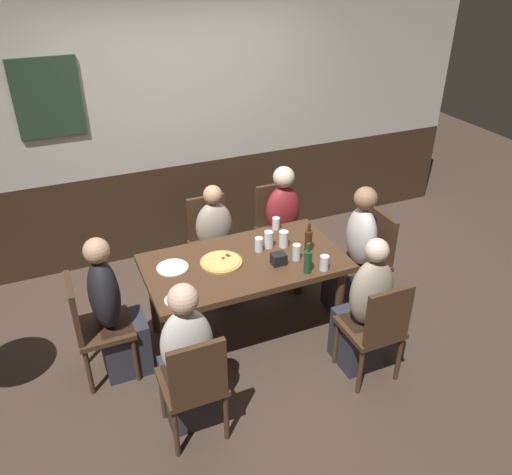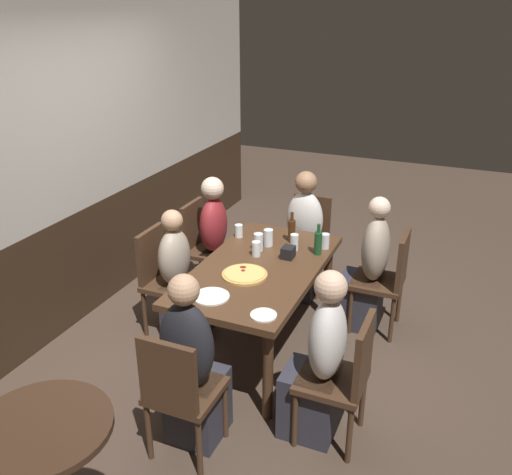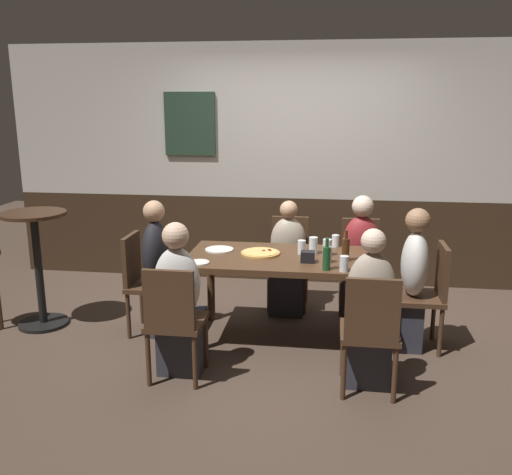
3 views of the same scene
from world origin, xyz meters
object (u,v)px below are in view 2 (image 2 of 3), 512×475
Objects in this scene: person_mid_far at (181,284)px; plate_white_small at (264,315)px; person_left_near at (318,368)px; beer_bottle_brown at (292,230)px; person_head_east at (302,244)px; chair_right_far at (203,243)px; beer_glass_half at (258,243)px; chair_head_west at (179,389)px; chair_head_east at (308,237)px; pizza at (245,274)px; person_right_far at (219,247)px; plate_white_large at (211,296)px; person_right_near at (368,274)px; chair_right_near at (387,276)px; pint_glass_stout at (239,232)px; person_head_west at (193,373)px; tumbler_water at (256,250)px; dining_table at (259,277)px; beer_glass_tall at (268,239)px; beer_bottle_green at (318,243)px; tumbler_short at (294,243)px; chair_mid_far at (163,275)px; condiment_caddy at (288,252)px; pint_glass_pale at (325,242)px.

plate_white_small is at bearing -122.97° from person_mid_far.
person_left_near reaches higher than beer_bottle_brown.
person_head_east is at bearing 21.60° from person_left_near.
chair_right_far is 6.18× the size of beer_glass_half.
chair_head_west is 0.75× the size of person_head_east.
person_left_near is at bearing -158.40° from person_head_east.
pizza is at bearing 178.50° from chair_head_east.
person_right_far reaches higher than plate_white_large.
person_mid_far is 1.53m from person_right_near.
chair_right_near reaches higher than pint_glass_stout.
person_head_east is at bearing -4.14° from plate_white_large.
person_head_west reaches higher than tumbler_water.
chair_right_near is 1.39m from person_left_near.
person_right_far is at bearing 77.71° from beer_bottle_brown.
dining_table is at bearing 25.06° from plate_white_small.
person_right_near is at bearing -39.59° from pizza.
person_head_west is 4.64× the size of beer_bottle_brown.
pizza is 0.72m from beer_bottle_brown.
beer_bottle_green is at bearing -89.99° from beer_glass_tall.
person_head_east is at bearing 12.31° from tumbler_short.
dining_table is 6.23× the size of beer_bottle_green.
chair_right_near is at bearing -78.08° from beer_bottle_brown.
person_right_near is 9.85× the size of tumbler_water.
beer_glass_tall is (-0.31, -0.77, 0.30)m from chair_right_far.
person_right_far reaches higher than chair_right_far.
beer_glass_half is at bearing -70.49° from chair_mid_far.
tumbler_short reaches higher than condiment_caddy.
beer_glass_tall is at bearing 90.01° from beer_bottle_green.
pint_glass_pale is 0.29m from beer_bottle_brown.
person_left_near is (-0.69, -0.68, -0.16)m from dining_table.
chair_mid_far is (-1.20, 0.84, 0.00)m from chair_head_east.
beer_glass_tall reaches higher than pint_glass_pale.
dining_table is 1.35× the size of person_right_near.
condiment_caddy is at bearing 123.64° from chair_right_near.
chair_right_far is at bearing 121.12° from chair_head_east.
person_head_east is 1.03× the size of person_right_far.
chair_head_west is at bearing -150.45° from person_mid_far.
person_left_near is 1.00× the size of person_right_near.
beer_glass_tall is at bearing 35.49° from person_left_near.
pint_glass_stout is 1.03m from plate_white_large.
chair_right_far is 0.71m from person_mid_far.
chair_head_west is at bearing -144.82° from chair_mid_far.
person_left_near is 4.76× the size of plate_white_large.
pint_glass_pale is at bearing -11.84° from chair_head_west.
dining_table is 1.10m from chair_right_far.
condiment_caddy is (-0.46, -0.99, 0.29)m from chair_right_far.
beer_bottle_brown is at bearing 104.95° from person_right_near.
person_head_east is 10.95× the size of pint_glass_stout.
plate_white_small is 0.87m from condiment_caddy.
pizza is at bearing -105.68° from person_mid_far.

